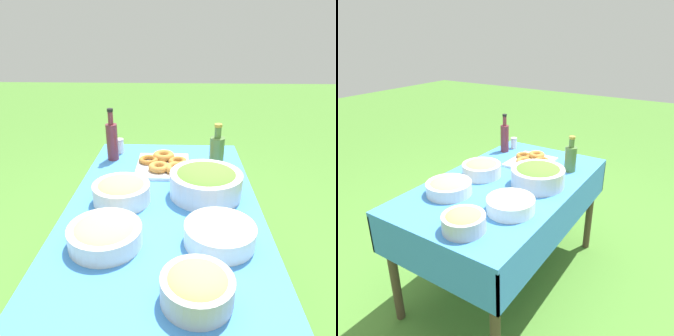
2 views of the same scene
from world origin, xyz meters
The scene contains 11 objects.
ground_plane centered at (0.00, 0.00, 0.00)m, with size 14.00×14.00×0.00m, color #477A2D.
picnic_table centered at (0.00, 0.00, 0.63)m, with size 1.38×0.80×0.73m.
salad_bowl centered at (0.06, -0.18, 0.79)m, with size 0.32×0.32×0.13m.
pasta_bowl centered at (-0.30, 0.19, 0.77)m, with size 0.26×0.26×0.09m.
donut_platter centered at (0.34, 0.01, 0.75)m, with size 0.32×0.29×0.05m.
plate_stack centered at (-0.28, -0.21, 0.76)m, with size 0.25×0.25×0.07m.
olive_oil_bottle centered at (0.37, -0.26, 0.82)m, with size 0.08×0.08×0.23m.
wine_bottle centered at (0.45, 0.30, 0.84)m, with size 0.06×0.06×0.29m.
bread_bowl centered at (-0.01, 0.18, 0.78)m, with size 0.24×0.24×0.10m.
fruit_bowl centered at (-0.54, -0.12, 0.78)m, with size 0.20×0.20×0.10m.
salt_shaker centered at (0.55, 0.28, 0.77)m, with size 0.05×0.05×0.08m.
Camera 1 is at (-1.22, -0.06, 1.44)m, focal length 35.00 mm.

